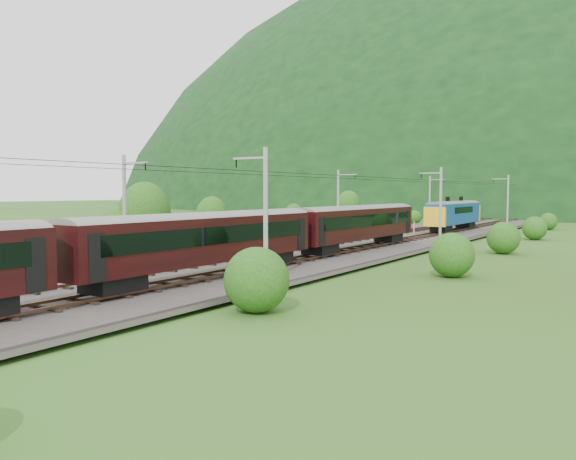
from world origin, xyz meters
The scene contains 14 objects.
ground centered at (0.00, 0.00, 0.00)m, with size 600.00×600.00×0.00m, color #304816.
railbed centered at (0.00, 10.00, 0.15)m, with size 14.00×220.00×0.30m, color #38332D.
track_left centered at (-2.40, 10.00, 0.37)m, with size 2.40×220.00×0.27m.
track_right centered at (2.40, 10.00, 0.37)m, with size 2.40×220.00×0.27m.
catenary_left centered at (-6.12, 32.00, 4.50)m, with size 2.54×192.28×8.00m.
catenary_right centered at (6.12, 32.00, 4.50)m, with size 2.54×192.28×8.00m.
overhead_wires centered at (0.00, 10.00, 7.10)m, with size 4.83×198.00×0.03m.
mountain_ridge centered at (-120.00, 300.00, 0.00)m, with size 336.00×280.00×132.00m, color black.
train centered at (2.40, -11.86, 3.28)m, with size 2.73×132.17×4.74m.
hazard_post_near centered at (-0.65, 42.38, 1.07)m, with size 0.16×0.16×1.54m, color red.
hazard_post_far centered at (0.32, 48.52, 0.99)m, with size 0.15×0.15×1.37m, color red.
signal centered at (-4.62, 28.39, 1.67)m, with size 0.26×0.26×2.33m.
vegetation_left centered at (-13.81, 12.61, 2.53)m, with size 13.05×148.60×6.81m.
vegetation_right centered at (12.61, 7.07, 1.31)m, with size 7.32×109.68×2.79m.
Camera 1 is at (25.61, -26.98, 5.66)m, focal length 35.00 mm.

